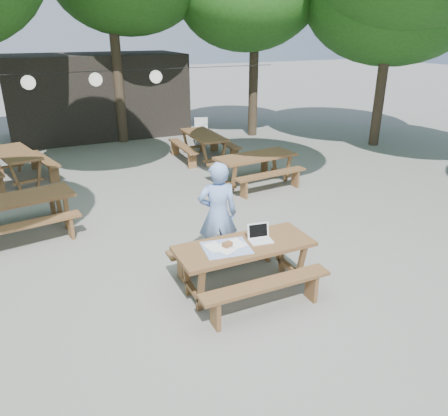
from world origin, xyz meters
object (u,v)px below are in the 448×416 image
main_picnic_table (244,266)px  woman (218,215)px  picnic_table_nw (18,216)px  plastic_chair (202,138)px

main_picnic_table → woman: size_ratio=1.15×
woman → picnic_table_nw: bearing=-24.7°
picnic_table_nw → woman: 3.90m
picnic_table_nw → woman: woman is taller
picnic_table_nw → plastic_chair: plastic_chair is taller
woman → plastic_chair: 7.89m
plastic_chair → picnic_table_nw: bearing=-122.4°
picnic_table_nw → main_picnic_table: bearing=-58.3°
main_picnic_table → picnic_table_nw: size_ratio=0.94×
main_picnic_table → plastic_chair: (2.70, 8.27, -0.13)m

